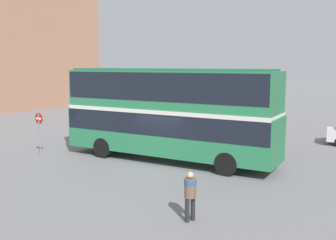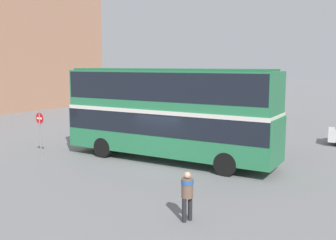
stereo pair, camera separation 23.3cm
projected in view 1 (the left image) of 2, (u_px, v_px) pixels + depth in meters
The scene contains 5 objects.
ground_plane at pixel (166, 164), 19.87m from camera, with size 240.00×240.00×0.00m, color slate.
double_decker_bus at pixel (168, 109), 20.14m from camera, with size 11.58×3.37×4.79m.
pedestrian_foreground at pixel (190, 191), 12.49m from camera, with size 0.50×0.50×1.63m.
parked_car_kerb_far at pixel (229, 110), 36.66m from camera, with size 4.79×2.31×1.48m.
no_entry_sign at pixel (39, 127), 21.32m from camera, with size 0.61×0.08×2.40m.
Camera 1 is at (10.95, -15.96, 5.00)m, focal length 42.00 mm.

